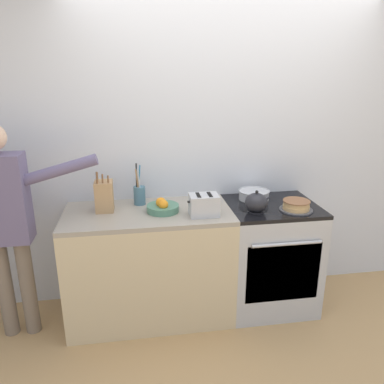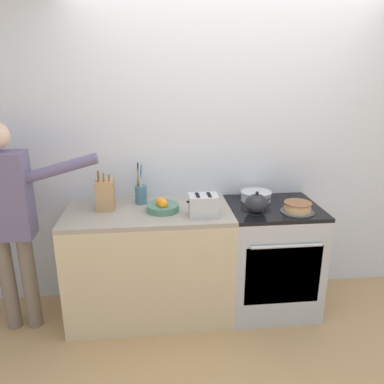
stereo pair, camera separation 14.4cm
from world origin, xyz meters
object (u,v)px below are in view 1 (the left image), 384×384
Objects in this scene: layer_cake at (296,206)px; utensil_crock at (139,194)px; toaster at (204,205)px; person_baker at (6,216)px; stove_range at (269,255)px; knife_block at (104,196)px; mixing_bowl at (254,195)px; tea_kettle at (256,203)px; fruit_bowl at (163,207)px.

layer_cake is 1.24m from utensil_crock.
person_baker is at bearing 177.63° from toaster.
utensil_crock is (-1.06, 0.18, 0.54)m from stove_range.
layer_cake is 0.80× the size of knife_block.
utensil_crock reaches higher than mixing_bowl.
tea_kettle is at bearing 176.31° from layer_cake.
knife_block is at bearing 169.78° from tea_kettle.
toaster is (-0.59, -0.14, 0.53)m from stove_range.
layer_cake is (0.13, -0.15, 0.49)m from stove_range.
mixing_bowl is 1.05× the size of fruit_bowl.
layer_cake reaches higher than stove_range.
mixing_bowl is at bearing 126.33° from stove_range.
fruit_bowl reaches higher than stove_range.
knife_block reaches higher than mixing_bowl.
person_baker is (-1.89, -0.23, 0.01)m from mixing_bowl.
toaster is (0.47, -0.32, -0.01)m from utensil_crock.
knife_block is 1.38× the size of toaster.
tea_kettle is at bearing 0.79° from toaster.
stove_range is at bearing -53.67° from mixing_bowl.
stove_range is 3.68× the size of fruit_bowl.
person_baker is at bearing -176.89° from fruit_bowl.
stove_range is 4.27× the size of tea_kettle.
stove_range is at bearing 1.29° from fruit_bowl.
layer_cake is 1.19× the size of tea_kettle.
mixing_bowl is (-0.24, 0.30, 0.00)m from layer_cake.
knife_block is at bearing -158.90° from utensil_crock.
person_baker is at bearing 178.04° from layer_cake.
mixing_bowl is at bearing 128.72° from layer_cake.
mixing_bowl is (0.07, 0.28, -0.03)m from tea_kettle.
person_baker reaches higher than mixing_bowl.
fruit_bowl reaches higher than mixing_bowl.
tea_kettle reaches higher than toaster.
knife_block is 0.46m from fruit_bowl.
utensil_crock reaches higher than stove_range.
layer_cake is at bearing -7.42° from fruit_bowl.
layer_cake is 0.39m from mixing_bowl.
tea_kettle is at bearing -104.42° from mixing_bowl.
knife_block reaches higher than fruit_bowl.
fruit_bowl is at bearing 158.34° from toaster.
stove_range is 1.02m from fruit_bowl.
mixing_bowl is 0.56m from toaster.
fruit_bowl is at bearing 172.58° from layer_cake.
knife_block is at bearing 163.92° from toaster.
knife_block is 1.29× the size of fruit_bowl.
stove_range is 3.49× the size of mixing_bowl.
layer_cake is 1.03m from fruit_bowl.
knife_block is at bearing 176.82° from stove_range.
mixing_bowl is 1.23m from knife_block.
person_baker is at bearing -173.08° from mixing_bowl.
utensil_crock is (-0.95, 0.03, 0.04)m from mixing_bowl.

